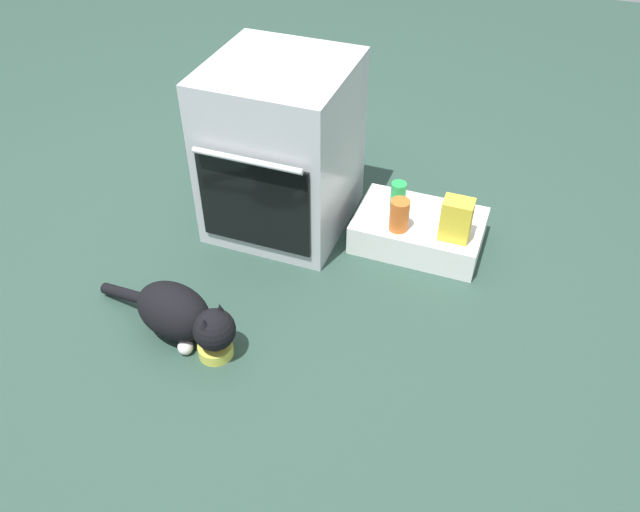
{
  "coord_description": "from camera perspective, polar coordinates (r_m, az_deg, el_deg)",
  "views": [
    {
      "loc": [
        0.95,
        -1.69,
        1.8
      ],
      "look_at": [
        0.32,
        -0.0,
        0.25
      ],
      "focal_mm": 36.35,
      "sensor_mm": 36.0,
      "label": 1
    }
  ],
  "objects": [
    {
      "name": "ground",
      "position": [
        2.65,
        -6.51,
        -2.51
      ],
      "size": [
        8.0,
        8.0,
        0.0
      ],
      "primitive_type": "plane",
      "color": "#284238"
    },
    {
      "name": "oven",
      "position": [
        2.76,
        -3.39,
        9.42
      ],
      "size": [
        0.56,
        0.63,
        0.74
      ],
      "color": "#B7BABF",
      "rests_on": "ground"
    },
    {
      "name": "pantry_cabinet",
      "position": [
        2.82,
        8.67,
        2.24
      ],
      "size": [
        0.54,
        0.35,
        0.14
      ],
      "primitive_type": "cube",
      "color": "white",
      "rests_on": "ground"
    },
    {
      "name": "food_bowl",
      "position": [
        2.38,
        -9.18,
        -8.03
      ],
      "size": [
        0.13,
        0.13,
        0.07
      ],
      "color": "#D1D14C",
      "rests_on": "ground"
    },
    {
      "name": "cat",
      "position": [
        2.4,
        -12.11,
        -5.07
      ],
      "size": [
        0.65,
        0.27,
        0.22
      ],
      "rotation": [
        0.0,
        0.0,
        -0.22
      ],
      "color": "black",
      "rests_on": "ground"
    },
    {
      "name": "soda_can",
      "position": [
        2.79,
        6.89,
        5.34
      ],
      "size": [
        0.07,
        0.07,
        0.12
      ],
      "primitive_type": "cylinder",
      "color": "green",
      "rests_on": "pantry_cabinet"
    },
    {
      "name": "snack_bag",
      "position": [
        2.64,
        11.9,
        3.16
      ],
      "size": [
        0.12,
        0.09,
        0.18
      ],
      "primitive_type": "cube",
      "color": "yellow",
      "rests_on": "pantry_cabinet"
    },
    {
      "name": "sauce_jar",
      "position": [
        2.66,
        6.99,
        3.59
      ],
      "size": [
        0.08,
        0.08,
        0.14
      ],
      "primitive_type": "cylinder",
      "color": "#D16023",
      "rests_on": "pantry_cabinet"
    }
  ]
}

